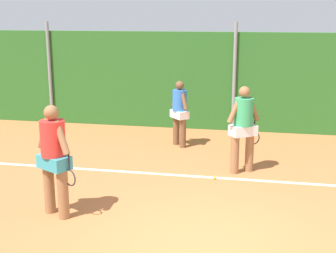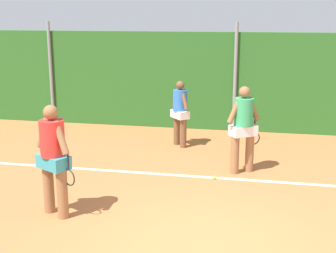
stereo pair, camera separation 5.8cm
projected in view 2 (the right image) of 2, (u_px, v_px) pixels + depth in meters
ground_plane at (217, 194)px, 8.62m from camera, size 29.48×29.48×0.00m
hedge_fence_backdrop at (235, 82)px, 13.06m from camera, size 19.16×0.25×2.79m
fence_post_left at (51, 73)px, 13.93m from camera, size 0.10×0.10×3.07m
fence_post_center at (235, 78)px, 12.86m from camera, size 0.10×0.10×3.07m
court_baseline_paint at (221, 178)px, 9.44m from camera, size 14.00×0.10×0.01m
player_foreground_near at (53, 155)px, 7.49m from camera, size 0.79×0.54×1.88m
player_midcourt at (243, 125)px, 9.57m from camera, size 0.69×0.58×1.84m
player_backcourt_far at (180, 110)px, 11.54m from camera, size 0.53×0.56×1.66m
tennis_ball_1 at (235, 158)px, 10.64m from camera, size 0.07×0.07×0.07m
tennis_ball_3 at (215, 178)px, 9.38m from camera, size 0.07×0.07×0.07m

